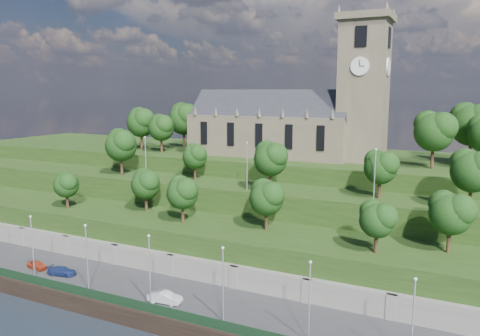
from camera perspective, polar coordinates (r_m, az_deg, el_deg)
The scene contains 17 objects.
ground at distance 58.54m, azimuth -10.61°, elevation -19.08°, with size 320.00×320.00×0.00m, color black.
promenade at distance 62.46m, azimuth -7.25°, elevation -16.06°, with size 160.00×12.00×2.00m, color #2D2D30.
quay_wall at distance 57.99m, azimuth -10.68°, elevation -18.14°, with size 160.00×0.50×2.20m, color black.
fence at distance 57.78m, azimuth -10.33°, elevation -16.57°, with size 160.00×0.10×1.20m, color #17341D.
retaining_wall at distance 66.50m, azimuth -4.41°, elevation -12.97°, with size 160.00×2.10×5.00m.
embankment_lower at distance 70.88m, azimuth -1.93°, elevation -10.22°, with size 160.00×12.00×8.00m, color #1D3511.
embankment_upper at distance 79.72m, azimuth 1.76°, elevation -6.48°, with size 160.00×10.00×12.00m, color #1D3511.
hilltop at distance 98.37m, azimuth 6.76°, elevation -2.60°, with size 160.00×32.00×15.00m, color #1D3511.
church at distance 92.38m, azimuth 6.59°, elevation 6.04°, with size 38.60×12.35×27.60m.
trees_lower at distance 67.30m, azimuth 0.54°, elevation -3.41°, with size 64.60×8.77×7.69m.
trees_upper at distance 75.57m, azimuth 3.03°, elevation 1.50°, with size 65.83×7.95×8.84m.
trees_hilltop at distance 90.68m, azimuth 8.39°, elevation 5.39°, with size 74.42×16.34×10.86m.
lamp_posts_promenade at distance 58.54m, azimuth -10.95°, elevation -11.51°, with size 60.36×0.36×8.85m.
lamp_posts_upper at distance 74.82m, azimuth 0.86°, elevation 0.72°, with size 40.36×0.36×7.82m.
car_left at distance 75.92m, azimuth -23.47°, elevation -10.78°, with size 1.42×3.52×1.20m, color #AA381C.
car_middle at distance 60.27m, azimuth -9.13°, elevation -15.29°, with size 1.51×4.32×1.42m, color #AAA8AD.
car_right at distance 72.23m, azimuth -20.91°, elevation -11.65°, with size 1.68×4.14×1.20m, color navy.
Camera 1 is at (31.18, -41.10, 27.66)m, focal length 35.00 mm.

